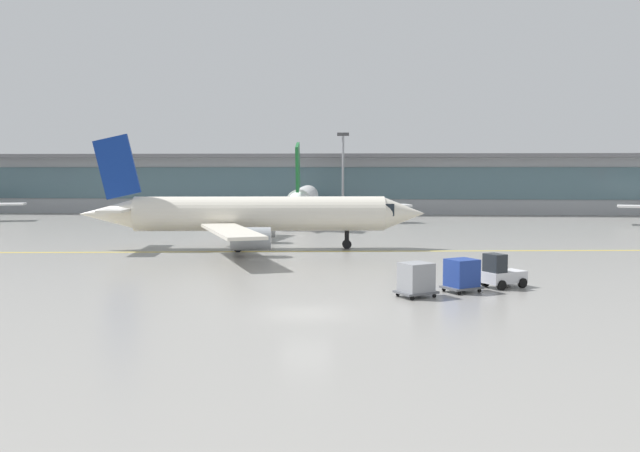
{
  "coord_description": "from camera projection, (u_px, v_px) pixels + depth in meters",
  "views": [
    {
      "loc": [
        2.98,
        -34.27,
        7.2
      ],
      "look_at": [
        -0.41,
        16.88,
        3.0
      ],
      "focal_mm": 39.12,
      "sensor_mm": 36.0,
      "label": 1
    }
  ],
  "objects": [
    {
      "name": "taxiway_centreline_stripe",
      "position": [
        257.0,
        252.0,
        60.78
      ],
      "size": [
        109.52,
        10.99,
        0.01
      ],
      "primitive_type": "cube",
      "rotation": [
        0.0,
        0.0,
        0.1
      ],
      "color": "yellow",
      "rests_on": "ground_plane"
    },
    {
      "name": "apron_light_mast_1",
      "position": [
        343.0,
        170.0,
        105.92
      ],
      "size": [
        1.8,
        0.36,
        12.7
      ],
      "color": "gray",
      "rests_on": "ground_plane"
    },
    {
      "name": "baggage_tug",
      "position": [
        501.0,
        273.0,
        42.31
      ],
      "size": [
        2.94,
        2.61,
        2.1
      ],
      "rotation": [
        0.0,
        0.0,
        0.57
      ],
      "color": "silver",
      "rests_on": "ground_plane"
    },
    {
      "name": "cargo_dolly_lead",
      "position": [
        462.0,
        274.0,
        40.81
      ],
      "size": [
        2.63,
        2.48,
        1.94
      ],
      "rotation": [
        0.0,
        0.0,
        0.57
      ],
      "color": "#595B60",
      "rests_on": "ground_plane"
    },
    {
      "name": "terminal_concourse",
      "position": [
        348.0,
        183.0,
        114.59
      ],
      "size": [
        210.35,
        11.0,
        9.6
      ],
      "color": "#9EA3A8",
      "rests_on": "ground_plane"
    },
    {
      "name": "cargo_dolly_trailing",
      "position": [
        416.0,
        278.0,
        39.21
      ],
      "size": [
        2.63,
        2.48,
        1.94
      ],
      "rotation": [
        0.0,
        0.0,
        0.57
      ],
      "color": "#595B60",
      "rests_on": "ground_plane"
    },
    {
      "name": "ground_plane",
      "position": [
        306.0,
        313.0,
        34.87
      ],
      "size": [
        400.0,
        400.0,
        0.0
      ],
      "primitive_type": "plane",
      "color": "gray"
    },
    {
      "name": "gate_airplane_1",
      "position": [
        304.0,
        199.0,
        93.88
      ],
      "size": [
        29.04,
        31.2,
        10.34
      ],
      "rotation": [
        0.0,
        0.0,
        1.6
      ],
      "color": "white",
      "rests_on": "ground_plane"
    },
    {
      "name": "taxiing_regional_jet",
      "position": [
        256.0,
        215.0,
        62.5
      ],
      "size": [
        31.14,
        28.82,
        10.31
      ],
      "rotation": [
        0.0,
        0.0,
        0.1
      ],
      "color": "silver",
      "rests_on": "ground_plane"
    }
  ]
}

